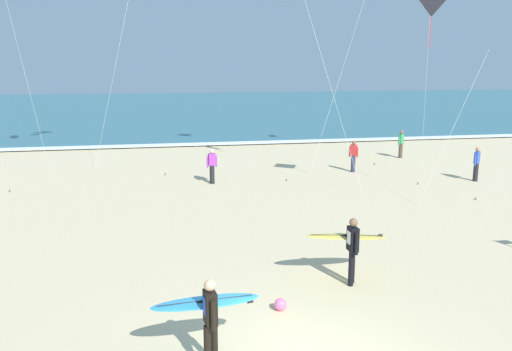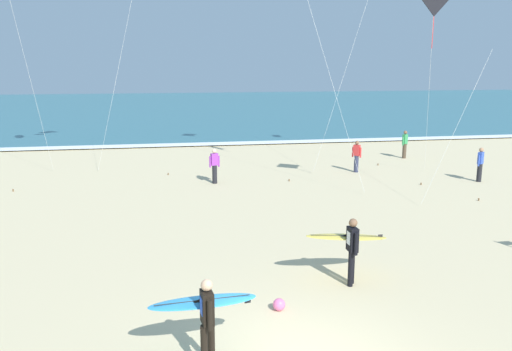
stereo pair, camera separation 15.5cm
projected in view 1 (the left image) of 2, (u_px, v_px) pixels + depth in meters
ocean_water at (177, 108)px, 63.42m from camera, size 160.00×60.00×0.08m
shoreline_foam at (196, 144)px, 34.88m from camera, size 160.00×1.35×0.01m
surfer_lead at (208, 311)px, 9.47m from camera, size 2.07×1.03×1.71m
surfer_trailing at (350, 242)px, 13.07m from camera, size 2.18×0.93×1.71m
kite_diamond_charcoal_near at (434, 4)px, 18.70m from camera, size 3.36×0.54×8.32m
bystander_red_top at (353, 156)px, 26.34m from camera, size 0.37×0.38×1.59m
bystander_purple_top at (212, 166)px, 23.81m from camera, size 0.48×0.26×1.59m
bystander_blue_top at (476, 164)px, 24.30m from camera, size 0.41×0.34×1.59m
bystander_green_top at (401, 144)px, 30.20m from camera, size 0.43×0.33×1.59m
beach_ball at (280, 304)px, 11.71m from camera, size 0.28×0.28×0.28m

